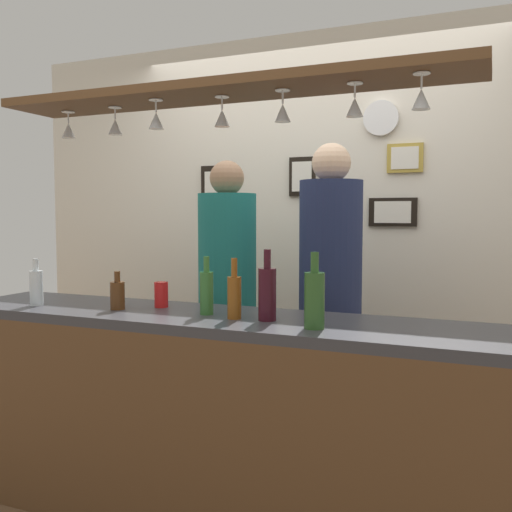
# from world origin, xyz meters

# --- Properties ---
(ground_plane) EXTENTS (8.00, 8.00, 0.00)m
(ground_plane) POSITION_xyz_m (0.00, 0.00, 0.00)
(ground_plane) COLOR brown
(back_wall) EXTENTS (4.40, 0.06, 2.60)m
(back_wall) POSITION_xyz_m (0.00, 1.10, 1.30)
(back_wall) COLOR silver
(back_wall) RESTS_ON ground_plane
(bar_counter) EXTENTS (2.70, 0.55, 0.95)m
(bar_counter) POSITION_xyz_m (0.00, -0.50, 0.65)
(bar_counter) COLOR #38383D
(bar_counter) RESTS_ON ground_plane
(overhead_glass_rack) EXTENTS (2.20, 0.36, 0.04)m
(overhead_glass_rack) POSITION_xyz_m (0.00, -0.30, 1.94)
(overhead_glass_rack) COLOR brown
(hanging_wineglass_far_left) EXTENTS (0.07, 0.07, 0.13)m
(hanging_wineglass_far_left) POSITION_xyz_m (-0.88, -0.26, 1.83)
(hanging_wineglass_far_left) COLOR silver
(hanging_wineglass_far_left) RESTS_ON overhead_glass_rack
(hanging_wineglass_left) EXTENTS (0.07, 0.07, 0.13)m
(hanging_wineglass_left) POSITION_xyz_m (-0.59, -0.27, 1.83)
(hanging_wineglass_left) COLOR silver
(hanging_wineglass_left) RESTS_ON overhead_glass_rack
(hanging_wineglass_center_left) EXTENTS (0.07, 0.07, 0.13)m
(hanging_wineglass_center_left) POSITION_xyz_m (-0.31, -0.34, 1.83)
(hanging_wineglass_center_left) COLOR silver
(hanging_wineglass_center_left) RESTS_ON overhead_glass_rack
(hanging_wineglass_center) EXTENTS (0.07, 0.07, 0.13)m
(hanging_wineglass_center) POSITION_xyz_m (0.00, -0.29, 1.83)
(hanging_wineglass_center) COLOR silver
(hanging_wineglass_center) RESTS_ON overhead_glass_rack
(hanging_wineglass_center_right) EXTENTS (0.07, 0.07, 0.13)m
(hanging_wineglass_center_right) POSITION_xyz_m (0.29, -0.30, 1.83)
(hanging_wineglass_center_right) COLOR silver
(hanging_wineglass_center_right) RESTS_ON overhead_glass_rack
(hanging_wineglass_right) EXTENTS (0.07, 0.07, 0.13)m
(hanging_wineglass_right) POSITION_xyz_m (0.60, -0.31, 1.83)
(hanging_wineglass_right) COLOR silver
(hanging_wineglass_right) RESTS_ON overhead_glass_rack
(hanging_wineglass_far_right) EXTENTS (0.07, 0.07, 0.13)m
(hanging_wineglass_far_right) POSITION_xyz_m (0.86, -0.37, 1.83)
(hanging_wineglass_far_right) COLOR silver
(hanging_wineglass_far_right) RESTS_ON overhead_glass_rack
(person_left_teal_shirt) EXTENTS (0.34, 0.34, 1.71)m
(person_left_teal_shirt) POSITION_xyz_m (-0.31, 0.40, 1.03)
(person_left_teal_shirt) COLOR #2D334C
(person_left_teal_shirt) RESTS_ON ground_plane
(person_middle_navy_shirt) EXTENTS (0.34, 0.34, 1.78)m
(person_middle_navy_shirt) POSITION_xyz_m (0.31, 0.40, 1.08)
(person_middle_navy_shirt) COLOR #2D334C
(person_middle_navy_shirt) RESTS_ON ground_plane
(bottle_beer_green_import) EXTENTS (0.06, 0.06, 0.26)m
(bottle_beer_green_import) POSITION_xyz_m (-0.05, -0.35, 1.05)
(bottle_beer_green_import) COLOR #336B2D
(bottle_beer_green_import) RESTS_ON bar_counter
(bottle_beer_amber_tall) EXTENTS (0.06, 0.06, 0.26)m
(bottle_beer_amber_tall) POSITION_xyz_m (0.11, -0.40, 1.05)
(bottle_beer_amber_tall) COLOR brown
(bottle_beer_amber_tall) RESTS_ON bar_counter
(bottle_champagne_green) EXTENTS (0.08, 0.08, 0.30)m
(bottle_champagne_green) POSITION_xyz_m (0.49, -0.47, 1.07)
(bottle_champagne_green) COLOR #2D5623
(bottle_champagne_green) RESTS_ON bar_counter
(bottle_beer_brown_stubby) EXTENTS (0.07, 0.07, 0.18)m
(bottle_beer_brown_stubby) POSITION_xyz_m (-0.49, -0.40, 1.02)
(bottle_beer_brown_stubby) COLOR #512D14
(bottle_beer_brown_stubby) RESTS_ON bar_counter
(bottle_wine_dark_red) EXTENTS (0.08, 0.08, 0.30)m
(bottle_wine_dark_red) POSITION_xyz_m (0.25, -0.38, 1.07)
(bottle_wine_dark_red) COLOR #380F19
(bottle_wine_dark_red) RESTS_ON bar_counter
(bottle_soda_clear) EXTENTS (0.06, 0.06, 0.23)m
(bottle_soda_clear) POSITION_xyz_m (-0.93, -0.46, 1.04)
(bottle_soda_clear) COLOR silver
(bottle_soda_clear) RESTS_ON bar_counter
(drink_can) EXTENTS (0.07, 0.07, 0.12)m
(drink_can) POSITION_xyz_m (-0.34, -0.26, 1.01)
(drink_can) COLOR red
(drink_can) RESTS_ON bar_counter
(picture_frame_upper_small) EXTENTS (0.22, 0.02, 0.18)m
(picture_frame_upper_small) POSITION_xyz_m (0.60, 1.06, 1.75)
(picture_frame_upper_small) COLOR #B29338
(picture_frame_upper_small) RESTS_ON back_wall
(picture_frame_caricature) EXTENTS (0.26, 0.02, 0.34)m
(picture_frame_caricature) POSITION_xyz_m (-0.70, 1.06, 1.57)
(picture_frame_caricature) COLOR black
(picture_frame_caricature) RESTS_ON back_wall
(picture_frame_lower_pair) EXTENTS (0.30, 0.02, 0.18)m
(picture_frame_lower_pair) POSITION_xyz_m (0.53, 1.06, 1.41)
(picture_frame_lower_pair) COLOR black
(picture_frame_lower_pair) RESTS_ON back_wall
(picture_frame_crest) EXTENTS (0.18, 0.02, 0.26)m
(picture_frame_crest) POSITION_xyz_m (-0.07, 1.06, 1.65)
(picture_frame_crest) COLOR black
(picture_frame_crest) RESTS_ON back_wall
(wall_clock) EXTENTS (0.22, 0.03, 0.22)m
(wall_clock) POSITION_xyz_m (0.45, 1.05, 2.00)
(wall_clock) COLOR white
(wall_clock) RESTS_ON back_wall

